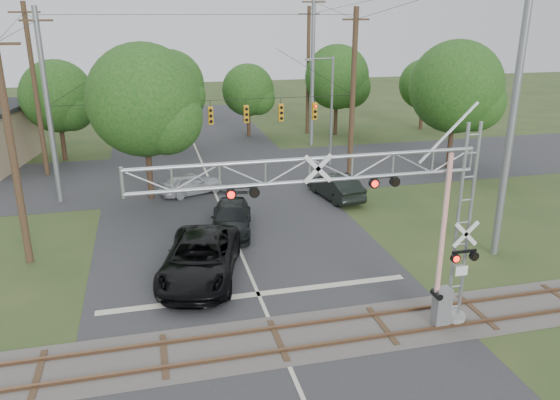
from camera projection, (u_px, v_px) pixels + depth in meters
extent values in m
plane|color=#283D1C|center=(293.00, 375.00, 17.63)|extent=(160.00, 160.00, 0.00)
cube|color=#2B2B2E|center=(240.00, 251.00, 26.81)|extent=(14.00, 90.00, 0.02)
cube|color=#2B2B2E|center=(207.00, 174.00, 39.66)|extent=(90.00, 12.00, 0.02)
cube|color=#45403C|center=(278.00, 341.00, 19.46)|extent=(90.00, 3.20, 0.05)
cube|color=brown|center=(283.00, 350.00, 18.77)|extent=(90.00, 0.12, 0.14)
cube|color=brown|center=(274.00, 328.00, 20.10)|extent=(90.00, 0.12, 0.14)
cylinder|color=gray|center=(452.00, 318.00, 20.66)|extent=(0.95, 0.95, 0.32)
cube|color=silver|center=(462.00, 271.00, 19.67)|extent=(0.48, 0.03, 0.37)
cube|color=slate|center=(442.00, 308.00, 20.12)|extent=(0.58, 0.48, 1.59)
cube|color=red|center=(444.00, 227.00, 19.01)|extent=(0.15, 0.10, 5.30)
cylinder|color=gray|center=(48.00, 109.00, 31.97)|extent=(0.32, 0.32, 11.50)
cylinder|color=#41271E|center=(353.00, 98.00, 36.28)|extent=(0.36, 0.36, 11.50)
cylinder|color=black|center=(210.00, 100.00, 34.07)|extent=(19.00, 0.03, 0.03)
cube|color=orange|center=(97.00, 120.00, 32.82)|extent=(0.30, 0.30, 1.10)
cube|color=orange|center=(136.00, 119.00, 33.34)|extent=(0.30, 0.30, 1.10)
cube|color=orange|center=(174.00, 117.00, 33.86)|extent=(0.30, 0.30, 1.10)
cube|color=orange|center=(211.00, 115.00, 34.38)|extent=(0.30, 0.30, 1.10)
cube|color=orange|center=(246.00, 114.00, 34.89)|extent=(0.30, 0.30, 1.10)
cube|color=orange|center=(281.00, 112.00, 35.41)|extent=(0.30, 0.30, 1.10)
cube|color=orange|center=(314.00, 111.00, 35.93)|extent=(0.30, 0.30, 1.10)
imported|color=black|center=(200.00, 259.00, 23.83)|extent=(4.63, 7.20, 1.85)
imported|color=black|center=(231.00, 218.00, 29.02)|extent=(3.03, 5.43, 1.49)
imported|color=#B0B3B9|center=(191.00, 183.00, 35.06)|extent=(4.46, 2.98, 1.41)
imported|color=black|center=(335.00, 186.00, 34.27)|extent=(2.47, 5.09, 1.61)
cylinder|color=gray|center=(331.00, 112.00, 40.60)|extent=(0.18, 0.18, 8.17)
cylinder|color=gray|center=(321.00, 59.00, 39.12)|extent=(1.82, 0.11, 0.11)
cube|color=slate|center=(309.00, 59.00, 38.93)|extent=(0.54, 0.23, 0.14)
cylinder|color=#41271E|center=(36.00, 92.00, 37.53)|extent=(0.34, 0.34, 11.85)
cube|color=#41271E|center=(24.00, 12.00, 35.83)|extent=(2.00, 0.12, 0.12)
cylinder|color=gray|center=(312.00, 72.00, 46.29)|extent=(0.34, 0.34, 12.64)
cube|color=#41271E|center=(314.00, 2.00, 44.46)|extent=(2.00, 0.12, 0.12)
cylinder|color=#41271E|center=(12.00, 152.00, 23.98)|extent=(0.34, 0.34, 10.58)
cylinder|color=gray|center=(513.00, 113.00, 24.34)|extent=(0.34, 0.34, 13.70)
cylinder|color=#41271E|center=(308.00, 72.00, 51.25)|extent=(0.34, 0.34, 11.70)
cube|color=#41271E|center=(309.00, 14.00, 49.58)|extent=(2.00, 0.12, 0.12)
cylinder|color=#392619|center=(63.00, 138.00, 42.86)|extent=(0.36, 0.36, 3.59)
sphere|color=#154313|center=(57.00, 96.00, 41.80)|extent=(5.54, 5.54, 5.54)
cylinder|color=#392619|center=(149.00, 165.00, 33.79)|extent=(0.36, 0.36, 4.38)
sphere|color=#154313|center=(144.00, 100.00, 32.49)|extent=(6.77, 6.77, 6.77)
cylinder|color=#392619|center=(172.00, 126.00, 46.58)|extent=(0.36, 0.36, 3.82)
sphere|color=#154313|center=(169.00, 85.00, 45.45)|extent=(5.90, 5.90, 5.90)
cylinder|color=#392619|center=(249.00, 120.00, 51.21)|extent=(0.36, 0.36, 3.10)
sphere|color=#154313|center=(248.00, 90.00, 50.29)|extent=(4.79, 4.79, 4.79)
cylinder|color=#392619|center=(336.00, 115.00, 51.90)|extent=(0.36, 0.36, 3.86)
sphere|color=#154313|center=(337.00, 77.00, 50.76)|extent=(5.97, 5.97, 5.97)
cylinder|color=#392619|center=(451.00, 140.00, 40.45)|extent=(0.36, 0.36, 4.30)
sphere|color=#154313|center=(456.00, 87.00, 39.18)|extent=(6.65, 6.65, 6.65)
cylinder|color=#392619|center=(422.00, 113.00, 54.46)|extent=(0.36, 0.36, 3.17)
sphere|color=#154313|center=(424.00, 84.00, 53.53)|extent=(4.90, 4.90, 4.90)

